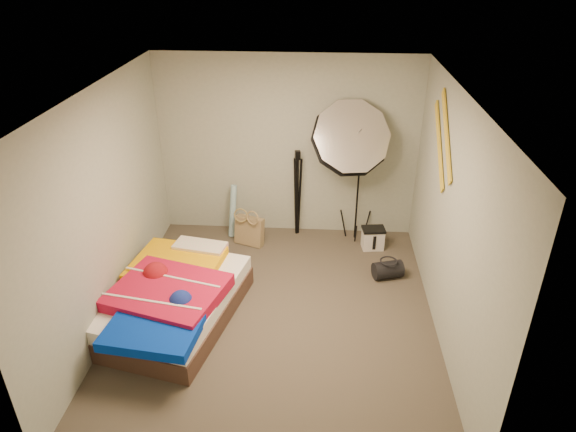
# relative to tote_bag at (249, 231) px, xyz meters

# --- Properties ---
(floor) EXTENTS (4.00, 4.00, 0.00)m
(floor) POSITION_rel_tote_bag_xyz_m (0.50, -1.54, -0.20)
(floor) COLOR #4E4639
(floor) RESTS_ON ground
(ceiling) EXTENTS (4.00, 4.00, 0.00)m
(ceiling) POSITION_rel_tote_bag_xyz_m (0.50, -1.54, 2.30)
(ceiling) COLOR silver
(ceiling) RESTS_ON wall_back
(wall_back) EXTENTS (3.50, 0.00, 3.50)m
(wall_back) POSITION_rel_tote_bag_xyz_m (0.50, 0.46, 1.05)
(wall_back) COLOR #9FA594
(wall_back) RESTS_ON floor
(wall_front) EXTENTS (3.50, 0.00, 3.50)m
(wall_front) POSITION_rel_tote_bag_xyz_m (0.50, -3.54, 1.05)
(wall_front) COLOR #9FA594
(wall_front) RESTS_ON floor
(wall_left) EXTENTS (0.00, 4.00, 4.00)m
(wall_left) POSITION_rel_tote_bag_xyz_m (-1.25, -1.54, 1.05)
(wall_left) COLOR #9FA594
(wall_left) RESTS_ON floor
(wall_right) EXTENTS (0.00, 4.00, 4.00)m
(wall_right) POSITION_rel_tote_bag_xyz_m (2.25, -1.54, 1.05)
(wall_right) COLOR #9FA594
(wall_right) RESTS_ON floor
(tote_bag) EXTENTS (0.43, 0.30, 0.41)m
(tote_bag) POSITION_rel_tote_bag_xyz_m (0.00, 0.00, 0.00)
(tote_bag) COLOR tan
(tote_bag) RESTS_ON floor
(wrapping_roll) EXTENTS (0.16, 0.23, 0.75)m
(wrapping_roll) POSITION_rel_tote_bag_xyz_m (-0.26, 0.23, 0.17)
(wrapping_roll) COLOR #4DA0B8
(wrapping_roll) RESTS_ON floor
(camera_case) EXTENTS (0.30, 0.23, 0.28)m
(camera_case) POSITION_rel_tote_bag_xyz_m (1.69, -0.01, -0.06)
(camera_case) COLOR silver
(camera_case) RESTS_ON floor
(duffel_bag) EXTENTS (0.41, 0.31, 0.22)m
(duffel_bag) POSITION_rel_tote_bag_xyz_m (1.82, -0.70, -0.09)
(duffel_bag) COLOR black
(duffel_bag) RESTS_ON floor
(wall_stripe_upper) EXTENTS (0.02, 0.91, 0.78)m
(wall_stripe_upper) POSITION_rel_tote_bag_xyz_m (2.23, -0.94, 1.75)
(wall_stripe_upper) COLOR gold
(wall_stripe_upper) RESTS_ON wall_right
(wall_stripe_lower) EXTENTS (0.02, 0.91, 0.78)m
(wall_stripe_lower) POSITION_rel_tote_bag_xyz_m (2.23, -0.69, 1.55)
(wall_stripe_lower) COLOR gold
(wall_stripe_lower) RESTS_ON wall_right
(bed) EXTENTS (1.59, 2.08, 0.52)m
(bed) POSITION_rel_tote_bag_xyz_m (-0.62, -1.65, 0.06)
(bed) COLOR #4B3228
(bed) RESTS_ON floor
(photo_umbrella) EXTENTS (1.19, 0.82, 2.11)m
(photo_umbrella) POSITION_rel_tote_bag_xyz_m (1.31, 0.12, 1.31)
(photo_umbrella) COLOR black
(photo_umbrella) RESTS_ON floor
(camera_tripod) EXTENTS (0.08, 0.08, 1.25)m
(camera_tripod) POSITION_rel_tote_bag_xyz_m (0.64, 0.34, 0.52)
(camera_tripod) COLOR black
(camera_tripod) RESTS_ON floor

